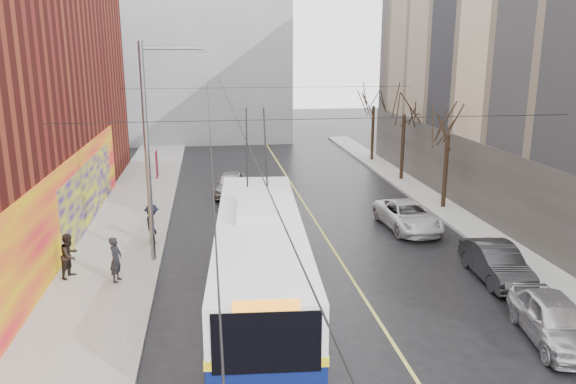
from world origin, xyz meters
name	(u,v)px	position (x,y,z in m)	size (l,w,h in m)	color
sidewalk_left	(119,247)	(-8.00, 12.00, 0.07)	(4.00, 60.00, 0.15)	gray
sidewalk_right	(476,230)	(9.00, 12.00, 0.07)	(2.00, 60.00, 0.15)	gray
lane_line	(318,226)	(1.50, 14.00, 0.00)	(0.12, 50.00, 0.01)	#BFB74C
building_far	(183,45)	(-6.00, 44.99, 9.02)	(20.50, 12.10, 18.00)	gray
streetlight_pole	(151,148)	(-6.14, 10.00, 4.85)	(2.65, 0.60, 9.00)	slate
catenary_wires	(235,101)	(-2.54, 14.77, 6.25)	(18.00, 60.00, 0.22)	black
tree_near	(449,120)	(9.00, 16.00, 4.98)	(3.20, 3.20, 6.40)	black
tree_mid	(405,103)	(9.00, 23.00, 5.25)	(3.20, 3.20, 6.68)	black
tree_far	(374,96)	(9.00, 30.00, 5.14)	(3.20, 3.20, 6.57)	black
pigeons_flying	(214,72)	(-3.55, 10.26, 7.81)	(2.61, 2.65, 1.19)	slate
trolleybus	(260,262)	(-2.28, 5.00, 1.74)	(3.77, 13.34, 6.25)	#09144A
parked_car_a	(554,319)	(6.38, 1.62, 0.72)	(1.69, 4.21, 1.43)	#ADACB1
parked_car_b	(496,262)	(7.00, 6.33, 0.69)	(1.47, 4.22, 1.39)	#242426
parked_car_c	(408,216)	(5.80, 12.90, 0.67)	(2.21, 4.80, 1.33)	silver
following_car	(231,183)	(-2.60, 20.90, 0.70)	(1.66, 4.13, 1.41)	#9A999E
pedestrian_a	(116,259)	(-7.46, 7.88, 1.02)	(0.64, 0.42, 1.75)	black
pedestrian_b	(70,255)	(-9.28, 8.55, 1.02)	(0.85, 0.66, 1.74)	black
pedestrian_c	(152,224)	(-6.50, 12.12, 1.05)	(1.16, 0.67, 1.80)	black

